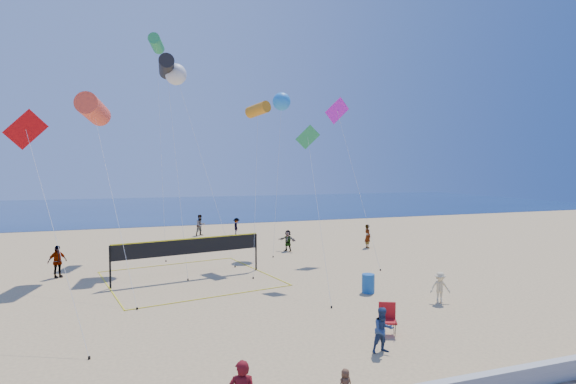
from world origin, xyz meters
name	(u,v)px	position (x,y,z in m)	size (l,w,h in m)	color
ground	(323,368)	(0.00, 0.00, 0.00)	(120.00, 120.00, 0.00)	tan
ocean	(171,207)	(0.00, 62.00, 0.01)	(140.00, 50.00, 0.03)	navy
toddler	(345,384)	(-0.70, -2.99, 0.98)	(0.37, 0.24, 0.76)	brown
bystander_a	(383,330)	(2.39, 0.42, 0.77)	(0.75, 0.58, 1.54)	navy
bystander_b	(440,287)	(7.85, 4.51, 0.72)	(0.93, 0.53, 1.44)	beige
far_person_0	(57,262)	(-9.72, 15.60, 0.92)	(1.08, 0.45, 1.85)	gray
far_person_1	(288,241)	(5.39, 19.13, 0.80)	(1.48, 0.47, 1.60)	gray
far_person_2	(368,236)	(11.75, 18.39, 0.92)	(0.67, 0.44, 1.85)	gray
far_person_3	(200,225)	(0.25, 29.19, 0.97)	(0.95, 0.74, 1.94)	gray
far_person_4	(237,227)	(3.42, 28.11, 0.82)	(1.06, 0.61, 1.64)	gray
camp_chair	(387,317)	(3.44, 1.86, 0.67)	(0.81, 0.93, 1.30)	#A81317
trash_barrel	(368,283)	(5.52, 7.08, 0.47)	(0.63, 0.63, 0.94)	#18529F
volleyball_net	(189,251)	(-2.63, 12.93, 1.56)	(10.07, 9.95, 2.30)	black
kite_0	(93,110)	(-7.69, 16.17, 9.68)	(3.19, 9.86, 10.53)	#FB492E
kite_1	(167,67)	(-3.34, 18.44, 12.96)	(1.20, 7.19, 13.62)	black
kite_2	(258,110)	(2.43, 16.68, 10.15)	(2.44, 6.02, 10.69)	orange
kite_3	(28,139)	(-9.55, 8.23, 7.43)	(3.62, 5.63, 8.68)	red
kite_4	(309,147)	(3.80, 10.80, 7.42)	(1.82, 6.17, 8.71)	green
kite_5	(339,117)	(8.34, 16.58, 9.90)	(1.96, 5.86, 11.33)	#F81DDB
kite_6	(176,74)	(-2.72, 18.75, 12.55)	(3.95, 4.61, 13.27)	silver
kite_7	(282,102)	(5.19, 20.01, 11.29)	(2.37, 3.63, 11.98)	#2487E8
kite_8	(156,44)	(-3.72, 23.46, 15.72)	(1.35, 6.53, 16.32)	green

